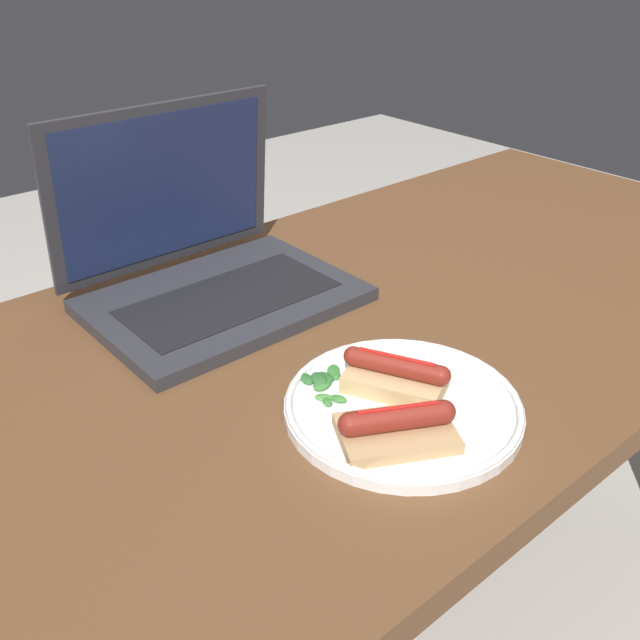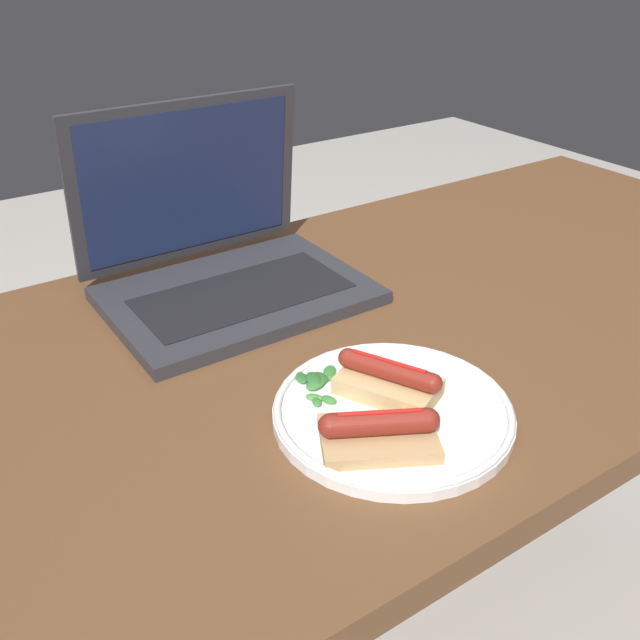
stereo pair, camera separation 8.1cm
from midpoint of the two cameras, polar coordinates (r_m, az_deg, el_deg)
desk at (r=1.02m, az=8.88°, el=-3.78°), size 1.49×0.71×0.75m
laptop at (r=0.99m, az=-5.43°, el=4.63°), size 0.35×0.27×0.25m
plate at (r=0.76m, az=8.92°, el=-7.31°), size 0.25×0.25×0.02m
sausage_toast_left at (r=0.77m, az=8.52°, el=-4.92°), size 0.10×0.12×0.04m
sausage_toast_middle at (r=0.70m, az=8.08°, el=-8.92°), size 0.13×0.12×0.04m
salad_pile at (r=0.78m, az=3.03°, el=-5.12°), size 0.07×0.07×0.01m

